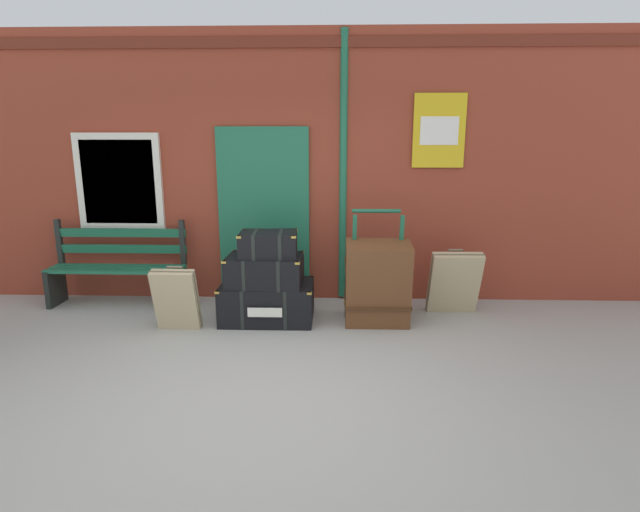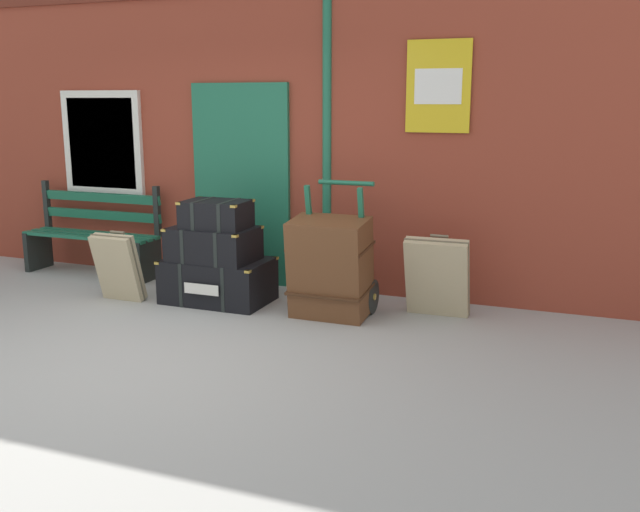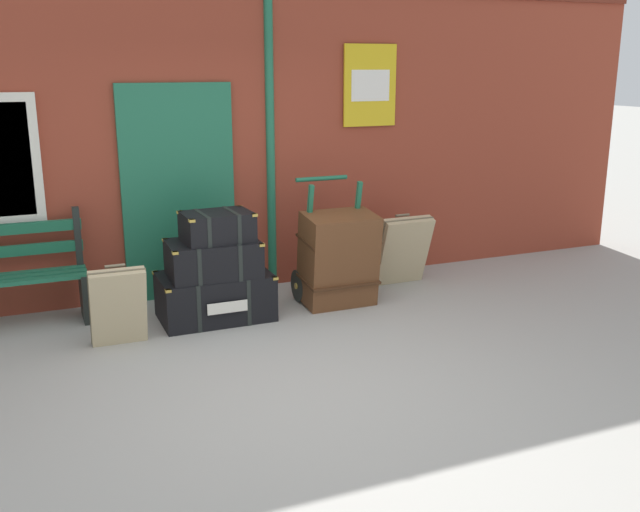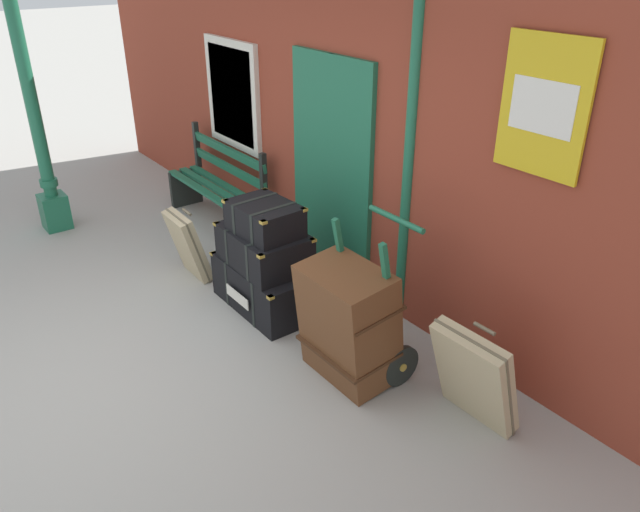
{
  "view_description": "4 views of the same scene",
  "coord_description": "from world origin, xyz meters",
  "px_view_note": "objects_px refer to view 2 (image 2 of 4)",
  "views": [
    {
      "loc": [
        0.63,
        -3.65,
        1.99
      ],
      "look_at": [
        0.46,
        1.56,
        0.76
      ],
      "focal_mm": 28.45,
      "sensor_mm": 36.0,
      "label": 1
    },
    {
      "loc": [
        3.25,
        -4.26,
        1.94
      ],
      "look_at": [
        0.92,
        1.72,
        0.52
      ],
      "focal_mm": 40.07,
      "sensor_mm": 36.0,
      "label": 2
    },
    {
      "loc": [
        -1.67,
        -4.5,
        2.27
      ],
      "look_at": [
        0.89,
        1.59,
        0.5
      ],
      "focal_mm": 40.42,
      "sensor_mm": 36.0,
      "label": 3
    },
    {
      "loc": [
        3.94,
        -0.84,
        2.93
      ],
      "look_at": [
        0.53,
        1.72,
        0.74
      ],
      "focal_mm": 34.45,
      "sensor_mm": 36.0,
      "label": 4
    }
  ],
  "objects_px": {
    "large_brown_trunk": "(330,268)",
    "suitcase_olive": "(437,277)",
    "steamer_trunk_middle": "(214,244)",
    "platform_bench": "(94,235)",
    "steamer_trunk_top": "(216,214)",
    "suitcase_brown": "(118,267)",
    "steamer_trunk_base": "(218,280)",
    "porters_trolley": "(337,283)"
  },
  "relations": [
    {
      "from": "porters_trolley",
      "to": "suitcase_brown",
      "type": "xyz_separation_m",
      "value": [
        -2.1,
        -0.44,
        0.07
      ]
    },
    {
      "from": "steamer_trunk_base",
      "to": "suitcase_olive",
      "type": "height_order",
      "value": "suitcase_olive"
    },
    {
      "from": "platform_bench",
      "to": "steamer_trunk_base",
      "type": "distance_m",
      "value": 1.95
    },
    {
      "from": "steamer_trunk_base",
      "to": "steamer_trunk_middle",
      "type": "height_order",
      "value": "steamer_trunk_middle"
    },
    {
      "from": "suitcase_brown",
      "to": "suitcase_olive",
      "type": "bearing_deg",
      "value": 11.43
    },
    {
      "from": "platform_bench",
      "to": "steamer_trunk_base",
      "type": "relative_size",
      "value": 1.58
    },
    {
      "from": "platform_bench",
      "to": "suitcase_olive",
      "type": "xyz_separation_m",
      "value": [
        3.96,
        -0.25,
        -0.07
      ]
    },
    {
      "from": "platform_bench",
      "to": "steamer_trunk_middle",
      "type": "height_order",
      "value": "platform_bench"
    },
    {
      "from": "porters_trolley",
      "to": "large_brown_trunk",
      "type": "bearing_deg",
      "value": -90.0
    },
    {
      "from": "steamer_trunk_base",
      "to": "steamer_trunk_middle",
      "type": "bearing_deg",
      "value": -108.38
    },
    {
      "from": "platform_bench",
      "to": "porters_trolley",
      "type": "distance_m",
      "value": 3.1
    },
    {
      "from": "steamer_trunk_middle",
      "to": "suitcase_brown",
      "type": "bearing_deg",
      "value": -160.85
    },
    {
      "from": "suitcase_brown",
      "to": "platform_bench",
      "type": "bearing_deg",
      "value": 138.36
    },
    {
      "from": "platform_bench",
      "to": "steamer_trunk_top",
      "type": "bearing_deg",
      "value": -16.34
    },
    {
      "from": "large_brown_trunk",
      "to": "suitcase_brown",
      "type": "relative_size",
      "value": 1.33
    },
    {
      "from": "steamer_trunk_top",
      "to": "large_brown_trunk",
      "type": "height_order",
      "value": "steamer_trunk_top"
    },
    {
      "from": "porters_trolley",
      "to": "large_brown_trunk",
      "type": "relative_size",
      "value": 1.3
    },
    {
      "from": "platform_bench",
      "to": "large_brown_trunk",
      "type": "relative_size",
      "value": 1.74
    },
    {
      "from": "large_brown_trunk",
      "to": "platform_bench",
      "type": "bearing_deg",
      "value": 169.03
    },
    {
      "from": "steamer_trunk_base",
      "to": "porters_trolley",
      "type": "relative_size",
      "value": 0.84
    },
    {
      "from": "steamer_trunk_base",
      "to": "large_brown_trunk",
      "type": "relative_size",
      "value": 1.1
    },
    {
      "from": "steamer_trunk_base",
      "to": "large_brown_trunk",
      "type": "bearing_deg",
      "value": -4.15
    },
    {
      "from": "suitcase_olive",
      "to": "platform_bench",
      "type": "bearing_deg",
      "value": 176.39
    },
    {
      "from": "porters_trolley",
      "to": "large_brown_trunk",
      "type": "distance_m",
      "value": 0.26
    },
    {
      "from": "platform_bench",
      "to": "porters_trolley",
      "type": "xyz_separation_m",
      "value": [
        3.06,
        -0.42,
        -0.17
      ]
    },
    {
      "from": "steamer_trunk_base",
      "to": "suitcase_brown",
      "type": "distance_m",
      "value": 0.98
    },
    {
      "from": "steamer_trunk_middle",
      "to": "suitcase_brown",
      "type": "distance_m",
      "value": 0.97
    },
    {
      "from": "steamer_trunk_middle",
      "to": "steamer_trunk_top",
      "type": "relative_size",
      "value": 1.31
    },
    {
      "from": "steamer_trunk_base",
      "to": "suitcase_brown",
      "type": "xyz_separation_m",
      "value": [
        -0.9,
        -0.35,
        0.13
      ]
    },
    {
      "from": "steamer_trunk_middle",
      "to": "porters_trolley",
      "type": "xyz_separation_m",
      "value": [
        1.21,
        0.13,
        -0.31
      ]
    },
    {
      "from": "steamer_trunk_middle",
      "to": "large_brown_trunk",
      "type": "height_order",
      "value": "large_brown_trunk"
    },
    {
      "from": "steamer_trunk_middle",
      "to": "large_brown_trunk",
      "type": "relative_size",
      "value": 0.89
    },
    {
      "from": "steamer_trunk_base",
      "to": "steamer_trunk_top",
      "type": "distance_m",
      "value": 0.66
    },
    {
      "from": "suitcase_brown",
      "to": "large_brown_trunk",
      "type": "bearing_deg",
      "value": 7.12
    },
    {
      "from": "platform_bench",
      "to": "steamer_trunk_base",
      "type": "bearing_deg",
      "value": -15.2
    },
    {
      "from": "steamer_trunk_middle",
      "to": "large_brown_trunk",
      "type": "distance_m",
      "value": 1.22
    },
    {
      "from": "steamer_trunk_middle",
      "to": "large_brown_trunk",
      "type": "bearing_deg",
      "value": -2.17
    },
    {
      "from": "steamer_trunk_base",
      "to": "porters_trolley",
      "type": "xyz_separation_m",
      "value": [
        1.2,
        0.09,
        0.06
      ]
    },
    {
      "from": "platform_bench",
      "to": "large_brown_trunk",
      "type": "bearing_deg",
      "value": -10.97
    },
    {
      "from": "steamer_trunk_base",
      "to": "steamer_trunk_top",
      "type": "bearing_deg",
      "value": -57.7
    },
    {
      "from": "large_brown_trunk",
      "to": "suitcase_olive",
      "type": "xyz_separation_m",
      "value": [
        0.9,
        0.34,
        -0.09
      ]
    },
    {
      "from": "steamer_trunk_top",
      "to": "suitcase_olive",
      "type": "height_order",
      "value": "steamer_trunk_top"
    }
  ]
}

